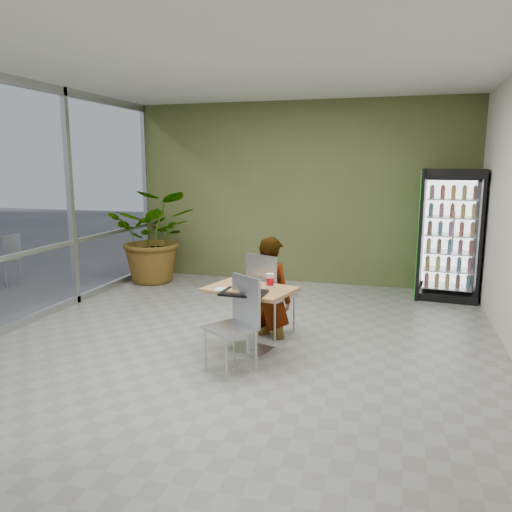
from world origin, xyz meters
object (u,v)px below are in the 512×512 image
Objects in this scene: dining_table at (250,306)px; potted_plant at (155,236)px; chair_far at (267,288)px; chair_near at (238,316)px; soda_cup at (270,281)px; cafeteria_tray at (244,293)px; beverage_fridge at (450,235)px; seated_woman at (271,298)px.

dining_table is 3.89m from potted_plant.
potted_plant reaches higher than dining_table.
chair_far is 1.06× the size of chair_near.
potted_plant reaches higher than chair_near.
chair_near reaches higher than soda_cup.
chair_near is 2.11× the size of cafeteria_tray.
beverage_fridge is (2.34, 3.61, 0.44)m from chair_near.
chair_far is 0.55m from soda_cup.
seated_woman is (0.09, 0.61, -0.06)m from dining_table.
potted_plant is (-2.72, 2.25, 0.36)m from seated_woman.
cafeteria_tray is at bearing 111.74° from chair_far.
chair_near is at bearing 112.74° from chair_far.
seated_woman is 3.55m from potted_plant.
potted_plant reaches higher than seated_woman.
dining_table is at bearing -121.74° from beverage_fridge.
soda_cup reaches higher than cafeteria_tray.
chair_near is 0.63× the size of seated_woman.
beverage_fridge reaches higher than dining_table.
chair_near is 1.12m from seated_woman.
chair_near reaches higher than cafeteria_tray.
soda_cup is at bearing 20.01° from dining_table.
potted_plant is (-2.64, 3.14, 0.07)m from cafeteria_tray.
potted_plant is (-2.67, 2.30, 0.23)m from chair_far.
chair_far is (0.05, 0.56, 0.08)m from dining_table.
cafeteria_tray is 4.10m from potted_plant.
chair_far is 0.51× the size of beverage_fridge.
chair_near is (0.02, -0.50, 0.04)m from dining_table.
chair_near is at bearing -87.47° from dining_table.
seated_woman reaches higher than chair_far.
cafeteria_tray is (-0.08, -0.89, 0.29)m from seated_woman.
chair_near is (-0.03, -1.06, -0.04)m from chair_far.
beverage_fridge reaches higher than cafeteria_tray.
soda_cup is 0.09× the size of potted_plant.
potted_plant is (-2.84, 2.78, 0.01)m from soda_cup.
beverage_fridge reaches higher than potted_plant.
cafeteria_tray reaches higher than dining_table.
soda_cup is 3.72m from beverage_fridge.
soda_cup is at bearing 106.35° from chair_near.
cafeteria_tray is at bearing 126.94° from chair_near.
soda_cup is at bearing 126.94° from seated_woman.
cafeteria_tray is (0.01, -0.28, 0.23)m from dining_table.
seated_woman is 0.65m from soda_cup.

